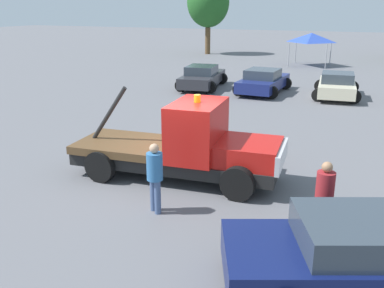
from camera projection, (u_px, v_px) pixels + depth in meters
ground_plane at (176, 177)px, 12.14m from camera, size 160.00×160.00×0.00m
tow_truck at (188, 147)px, 11.75m from camera, size 5.99×2.52×2.51m
foreground_car at (374, 256)px, 7.13m from camera, size 5.43×3.76×1.34m
person_near_truck at (324, 195)px, 8.68m from camera, size 0.37×0.37×1.68m
person_at_hood at (155, 173)px, 9.79m from camera, size 0.37×0.37×1.68m
parked_car_charcoal at (202, 77)px, 25.29m from camera, size 2.83×4.85×1.34m
parked_car_navy at (263, 81)px, 23.85m from camera, size 2.57×4.55×1.34m
parked_car_cream at (337, 85)px, 22.62m from camera, size 2.67×4.39×1.34m
canopy_tent_blue at (311, 38)px, 34.34m from camera, size 2.94×2.94×2.62m
tree_center at (208, 2)px, 42.34m from camera, size 4.19×4.19×7.49m
traffic_cone at (274, 147)px, 13.91m from camera, size 0.40×0.40×0.55m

